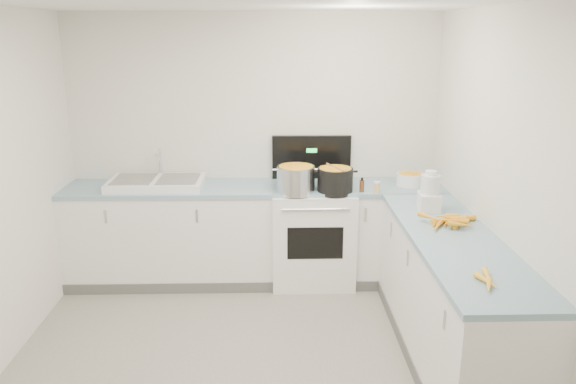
{
  "coord_description": "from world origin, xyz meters",
  "views": [
    {
      "loc": [
        0.19,
        -3.33,
        2.32
      ],
      "look_at": [
        0.3,
        1.1,
        1.05
      ],
      "focal_mm": 35.0,
      "sensor_mm": 36.0,
      "label": 1
    }
  ],
  "objects_px": {
    "sink": "(157,183)",
    "steel_pot": "(296,180)",
    "black_pot": "(335,181)",
    "extract_bottle": "(362,186)",
    "spice_jar": "(377,188)",
    "stove": "(313,233)",
    "mixing_bowl": "(410,179)",
    "food_processor": "(430,194)"
  },
  "relations": [
    {
      "from": "steel_pot",
      "to": "food_processor",
      "type": "distance_m",
      "value": 1.2
    },
    {
      "from": "food_processor",
      "to": "steel_pot",
      "type": "bearing_deg",
      "value": 150.09
    },
    {
      "from": "steel_pot",
      "to": "mixing_bowl",
      "type": "relative_size",
      "value": 1.37
    },
    {
      "from": "mixing_bowl",
      "to": "black_pot",
      "type": "bearing_deg",
      "value": -166.65
    },
    {
      "from": "stove",
      "to": "spice_jar",
      "type": "xyz_separation_m",
      "value": [
        0.55,
        -0.25,
        0.51
      ]
    },
    {
      "from": "black_pot",
      "to": "spice_jar",
      "type": "distance_m",
      "value": 0.38
    },
    {
      "from": "black_pot",
      "to": "sink",
      "type": "bearing_deg",
      "value": 173.39
    },
    {
      "from": "steel_pot",
      "to": "black_pot",
      "type": "xyz_separation_m",
      "value": [
        0.35,
        -0.0,
        -0.01
      ]
    },
    {
      "from": "stove",
      "to": "steel_pot",
      "type": "xyz_separation_m",
      "value": [
        -0.17,
        -0.17,
        0.57
      ]
    },
    {
      "from": "extract_bottle",
      "to": "sink",
      "type": "bearing_deg",
      "value": 173.08
    },
    {
      "from": "black_pot",
      "to": "extract_bottle",
      "type": "bearing_deg",
      "value": -9.05
    },
    {
      "from": "sink",
      "to": "mixing_bowl",
      "type": "xyz_separation_m",
      "value": [
        2.35,
        -0.02,
        0.02
      ]
    },
    {
      "from": "stove",
      "to": "food_processor",
      "type": "relative_size",
      "value": 4.15
    },
    {
      "from": "extract_bottle",
      "to": "spice_jar",
      "type": "height_order",
      "value": "extract_bottle"
    },
    {
      "from": "stove",
      "to": "mixing_bowl",
      "type": "bearing_deg",
      "value": -0.26
    },
    {
      "from": "mixing_bowl",
      "to": "spice_jar",
      "type": "bearing_deg",
      "value": -145.26
    },
    {
      "from": "sink",
      "to": "steel_pot",
      "type": "height_order",
      "value": "sink"
    },
    {
      "from": "sink",
      "to": "black_pot",
      "type": "bearing_deg",
      "value": -6.61
    },
    {
      "from": "sink",
      "to": "spice_jar",
      "type": "height_order",
      "value": "sink"
    },
    {
      "from": "steel_pot",
      "to": "spice_jar",
      "type": "relative_size",
      "value": 3.89
    },
    {
      "from": "sink",
      "to": "spice_jar",
      "type": "relative_size",
      "value": 9.9
    },
    {
      "from": "spice_jar",
      "to": "mixing_bowl",
      "type": "bearing_deg",
      "value": 34.74
    },
    {
      "from": "steel_pot",
      "to": "spice_jar",
      "type": "bearing_deg",
      "value": -6.01
    },
    {
      "from": "sink",
      "to": "extract_bottle",
      "type": "relative_size",
      "value": 8.13
    },
    {
      "from": "black_pot",
      "to": "mixing_bowl",
      "type": "relative_size",
      "value": 1.29
    },
    {
      "from": "steel_pot",
      "to": "extract_bottle",
      "type": "xyz_separation_m",
      "value": [
        0.59,
        -0.04,
        -0.05
      ]
    },
    {
      "from": "stove",
      "to": "extract_bottle",
      "type": "height_order",
      "value": "stove"
    },
    {
      "from": "steel_pot",
      "to": "stove",
      "type": "bearing_deg",
      "value": 45.25
    },
    {
      "from": "spice_jar",
      "to": "stove",
      "type": "bearing_deg",
      "value": 155.97
    },
    {
      "from": "sink",
      "to": "food_processor",
      "type": "xyz_separation_m",
      "value": [
        2.32,
        -0.78,
        0.1
      ]
    },
    {
      "from": "mixing_bowl",
      "to": "steel_pot",
      "type": "bearing_deg",
      "value": -171.17
    },
    {
      "from": "sink",
      "to": "food_processor",
      "type": "height_order",
      "value": "food_processor"
    },
    {
      "from": "extract_bottle",
      "to": "steel_pot",
      "type": "bearing_deg",
      "value": 175.94
    },
    {
      "from": "sink",
      "to": "black_pot",
      "type": "relative_size",
      "value": 2.69
    },
    {
      "from": "food_processor",
      "to": "black_pot",
      "type": "bearing_deg",
      "value": 139.23
    },
    {
      "from": "sink",
      "to": "spice_jar",
      "type": "xyz_separation_m",
      "value": [
        2.0,
        -0.26,
        0.01
      ]
    },
    {
      "from": "sink",
      "to": "extract_bottle",
      "type": "bearing_deg",
      "value": -6.92
    },
    {
      "from": "spice_jar",
      "to": "food_processor",
      "type": "bearing_deg",
      "value": -58.35
    },
    {
      "from": "stove",
      "to": "black_pot",
      "type": "height_order",
      "value": "stove"
    },
    {
      "from": "mixing_bowl",
      "to": "extract_bottle",
      "type": "xyz_separation_m",
      "value": [
        -0.48,
        -0.21,
        -0.0
      ]
    },
    {
      "from": "black_pot",
      "to": "spice_jar",
      "type": "bearing_deg",
      "value": -11.03
    },
    {
      "from": "stove",
      "to": "food_processor",
      "type": "xyz_separation_m",
      "value": [
        0.87,
        -0.77,
        0.61
      ]
    }
  ]
}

